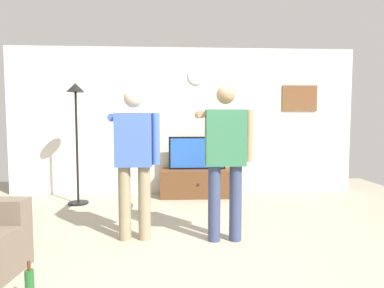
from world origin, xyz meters
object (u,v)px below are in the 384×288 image
Objects in this scene: framed_picture at (299,98)px; person_standing_nearer_couch at (225,153)px; wall_clock at (196,76)px; beverage_bottle at (30,286)px; floor_lamp at (76,118)px; person_standing_nearer_lamp at (134,155)px; tv_stand at (197,183)px; television at (197,153)px.

person_standing_nearer_couch is at bearing -126.59° from framed_picture.
beverage_bottle is (-1.49, -3.57, -2.05)m from wall_clock.
framed_picture is 0.34× the size of floor_lamp.
floor_lamp is (-3.94, -0.70, -0.38)m from framed_picture.
wall_clock is 0.17× the size of person_standing_nearer_couch.
person_standing_nearer_couch reaches higher than beverage_bottle.
person_standing_nearer_lamp is at bearing -140.51° from framed_picture.
person_standing_nearer_couch is (0.16, -2.11, 0.76)m from tv_stand.
wall_clock is at bearing 69.57° from person_standing_nearer_lamp.
tv_stand is at bearing 66.93° from person_standing_nearer_lamp.
person_standing_nearer_lamp is 1.03m from person_standing_nearer_couch.
television is (-0.00, 0.05, 0.54)m from tv_stand.
framed_picture is 0.38× the size of person_standing_nearer_couch.
wall_clock is 0.96× the size of beverage_bottle.
person_standing_nearer_couch is at bearing 35.35° from beverage_bottle.
television is 2.13m from floor_lamp.
television reaches higher than tv_stand.
wall_clock reaches higher than person_standing_nearer_couch.
television is 0.58× the size of person_standing_nearer_couch.
tv_stand is 0.67× the size of floor_lamp.
wall_clock is 2.75m from person_standing_nearer_lamp.
tv_stand is at bearing 11.55° from floor_lamp.
tv_stand is 0.76× the size of person_standing_nearer_lamp.
framed_picture reaches higher than tv_stand.
floor_lamp reaches higher than person_standing_nearer_couch.
beverage_bottle is (-1.49, -3.33, -0.65)m from television.
person_standing_nearer_lamp is at bearing -55.15° from floor_lamp.
television is at bearing 90.00° from tv_stand.
floor_lamp reaches higher than television.
floor_lamp is 1.14× the size of person_standing_nearer_lamp.
framed_picture reaches higher than person_standing_nearer_couch.
wall_clock is at bearing 19.31° from floor_lamp.
television is 0.52× the size of floor_lamp.
framed_picture reaches higher than beverage_bottle.
wall_clock reaches higher than television.
tv_stand is 1.28× the size of television.
beverage_bottle is (-1.65, -1.17, -0.87)m from person_standing_nearer_couch.
tv_stand is 3.60m from beverage_bottle.
tv_stand is 2.25m from person_standing_nearer_couch.
person_standing_nearer_couch is at bearing -85.66° from television.
wall_clock is at bearing 90.00° from tv_stand.
person_standing_nearer_lamp is at bearing -110.43° from wall_clock.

